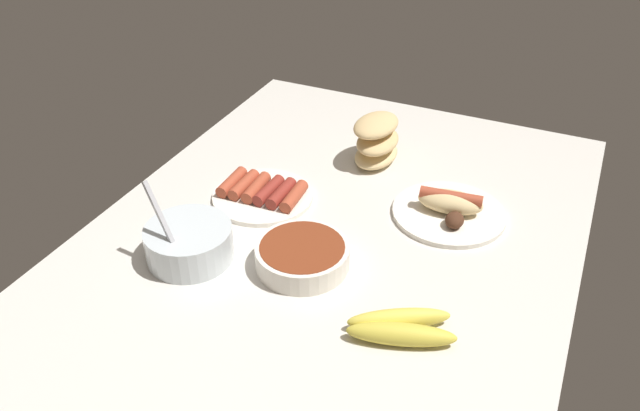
{
  "coord_description": "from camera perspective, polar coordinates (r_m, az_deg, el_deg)",
  "views": [
    {
      "loc": [
        91.47,
        38.75,
        74.4
      ],
      "look_at": [
        -3.25,
        -4.39,
        3.0
      ],
      "focal_mm": 36.1,
      "sensor_mm": 36.0,
      "label": 1
    }
  ],
  "objects": [
    {
      "name": "ground_plane",
      "position": [
        1.25,
        1.22,
        -2.94
      ],
      "size": [
        120.0,
        90.0,
        3.0
      ],
      "primitive_type": "cube",
      "color": "silver"
    },
    {
      "name": "bowl_chili",
      "position": [
        1.15,
        -1.57,
        -4.4
      ],
      "size": [
        16.91,
        16.91,
        4.36
      ],
      "color": "white",
      "rests_on": "ground_plane"
    },
    {
      "name": "plate_sausages",
      "position": [
        1.34,
        -5.11,
        1.11
      ],
      "size": [
        20.92,
        20.92,
        3.6
      ],
      "color": "white",
      "rests_on": "ground_plane"
    },
    {
      "name": "bowl_coleslaw",
      "position": [
        1.18,
        -11.54,
        -3.13
      ],
      "size": [
        15.85,
        15.85,
        16.26
      ],
      "color": "silver",
      "rests_on": "ground_plane"
    },
    {
      "name": "bread_stack",
      "position": [
        1.44,
        5.04,
        5.77
      ],
      "size": [
        14.37,
        10.54,
        10.8
      ],
      "color": "#E5C689",
      "rests_on": "ground_plane"
    },
    {
      "name": "plate_hotdog_assembled",
      "position": [
        1.3,
        11.43,
        -0.24
      ],
      "size": [
        22.59,
        22.59,
        5.61
      ],
      "color": "white",
      "rests_on": "ground_plane"
    },
    {
      "name": "banana_bunch",
      "position": [
        1.03,
        7.13,
        -10.66
      ],
      "size": [
        13.11,
        18.22,
        3.6
      ],
      "color": "#E5D14C",
      "rests_on": "ground_plane"
    }
  ]
}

